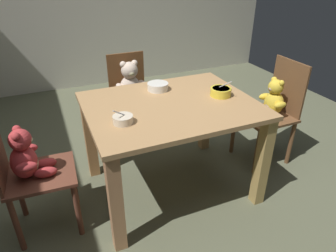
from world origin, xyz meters
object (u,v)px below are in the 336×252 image
Objects in this scene: teddy_chair_near_right at (272,106)px; porridge_bowl_cream_near_left at (123,119)px; teddy_chair_far_center at (131,89)px; teddy_chair_near_left at (28,165)px; porridge_bowl_yellow_near_right at (221,92)px; porridge_bowl_white_far_center at (158,86)px; dining_table at (171,121)px.

porridge_bowl_cream_near_left is (-1.35, -0.21, 0.25)m from teddy_chair_near_right.
teddy_chair_near_right is at bearing 52.42° from teddy_chair_far_center.
teddy_chair_near_left is 1.38m from porridge_bowl_yellow_near_right.
porridge_bowl_cream_near_left is at bearing -133.25° from porridge_bowl_white_far_center.
porridge_bowl_cream_near_left is 0.80× the size of porridge_bowl_white_far_center.
teddy_chair_far_center reaches higher than dining_table.
dining_table is 1.36× the size of teddy_chair_near_left.
porridge_bowl_cream_near_left is (0.58, -0.11, 0.24)m from teddy_chair_near_left.
porridge_bowl_yellow_near_right is 1.00× the size of porridge_bowl_white_far_center.
teddy_chair_near_right is 5.57× the size of porridge_bowl_yellow_near_right.
porridge_bowl_white_far_center is (-0.96, 0.21, 0.25)m from teddy_chair_near_right.
teddy_chair_near_right reaches higher than teddy_chair_near_left.
dining_table is 7.31× the size of porridge_bowl_yellow_near_right.
teddy_chair_far_center reaches higher than porridge_bowl_cream_near_left.
teddy_chair_near_right is (1.01, -0.78, -0.03)m from teddy_chair_far_center.
porridge_bowl_yellow_near_right is (-0.58, -0.07, 0.25)m from teddy_chair_near_right.
teddy_chair_near_left reaches higher than teddy_chair_far_center.
porridge_bowl_yellow_near_right is (1.36, 0.03, 0.25)m from teddy_chair_near_left.
teddy_chair_far_center is 1.28m from teddy_chair_near_left.
teddy_chair_near_right reaches higher than teddy_chair_far_center.
porridge_bowl_white_far_center is at bearing 143.43° from porridge_bowl_yellow_near_right.
porridge_bowl_yellow_near_right is (0.43, -0.86, 0.22)m from teddy_chair_far_center.
teddy_chair_far_center is 5.30× the size of porridge_bowl_white_far_center.
teddy_chair_near_right is 1.01m from porridge_bowl_white_far_center.
dining_table is 0.97m from teddy_chair_near_right.
porridge_bowl_yellow_near_right reaches higher than porridge_bowl_cream_near_left.
porridge_bowl_white_far_center is at bearing 5.34° from teddy_chair_far_center.
porridge_bowl_white_far_center is (0.97, 0.31, 0.25)m from teddy_chair_near_left.
teddy_chair_near_left reaches higher than dining_table.
teddy_chair_near_left is 1.94m from teddy_chair_near_right.
teddy_chair_far_center is at bearing 116.81° from porridge_bowl_yellow_near_right.
teddy_chair_near_right reaches higher than porridge_bowl_yellow_near_right.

